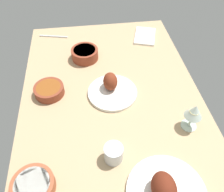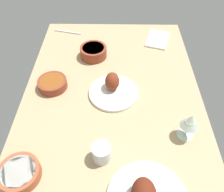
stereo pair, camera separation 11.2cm
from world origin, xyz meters
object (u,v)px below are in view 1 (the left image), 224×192
at_px(plate_far_side, 112,88).
at_px(folded_napkin, 145,36).
at_px(fork_loose, 54,36).
at_px(wine_glass, 194,112).
at_px(plate_center_main, 165,191).
at_px(water_tumbler, 114,153).
at_px(bowl_cream, 33,186).
at_px(bowl_potatoes, 85,54).
at_px(bowl_soup, 49,90).

bearing_deg(plate_far_side, folded_napkin, 148.87).
relative_size(folded_napkin, fork_loose, 1.04).
height_order(wine_glass, fork_loose, wine_glass).
xyz_separation_m(plate_center_main, water_tumbler, (-0.17, -0.16, 0.01)).
distance_m(water_tumbler, fork_loose, 0.95).
xyz_separation_m(wine_glass, water_tumbler, (0.11, -0.36, -0.06)).
distance_m(water_tumbler, folded_napkin, 0.89).
xyz_separation_m(plate_center_main, plate_far_side, (-0.53, -0.12, -0.00)).
bearing_deg(bowl_cream, water_tumbler, 105.00).
height_order(bowl_potatoes, bowl_cream, bowl_potatoes).
bearing_deg(plate_far_side, plate_center_main, 12.79).
bearing_deg(plate_center_main, bowl_potatoes, -163.70).
distance_m(bowl_cream, bowl_soup, 0.48).
distance_m(plate_far_side, wine_glass, 0.41).
height_order(plate_far_side, bowl_cream, plate_far_side).
bearing_deg(plate_center_main, folded_napkin, 170.78).
height_order(plate_center_main, bowl_cream, plate_center_main).
bearing_deg(fork_loose, plate_center_main, -54.70).
bearing_deg(wine_glass, water_tumbler, -72.79).
bearing_deg(wine_glass, folded_napkin, -177.36).
bearing_deg(wine_glass, plate_far_side, -128.83).
distance_m(wine_glass, folded_napkin, 0.73).
bearing_deg(bowl_potatoes, fork_loose, -142.34).
bearing_deg(plate_far_side, wine_glass, 51.17).
height_order(wine_glass, water_tumbler, wine_glass).
bearing_deg(plate_center_main, water_tumbler, -135.53).
xyz_separation_m(bowl_soup, folded_napkin, (-0.43, 0.60, -0.02)).
distance_m(bowl_cream, folded_napkin, 1.11).
bearing_deg(folded_napkin, wine_glass, 2.64).
relative_size(plate_far_side, bowl_potatoes, 1.61).
distance_m(bowl_cream, fork_loose, 0.99).
relative_size(bowl_cream, bowl_soup, 1.06).
height_order(plate_far_side, bowl_soup, plate_far_side).
bearing_deg(bowl_potatoes, bowl_cream, -17.09).
bearing_deg(bowl_cream, plate_far_side, 142.05).
bearing_deg(bowl_potatoes, plate_center_main, 16.30).
bearing_deg(fork_loose, bowl_soup, -76.68).
height_order(plate_center_main, bowl_potatoes, plate_center_main).
bearing_deg(water_tumbler, bowl_potatoes, -173.21).
xyz_separation_m(water_tumbler, folded_napkin, (-0.83, 0.32, -0.03)).
bearing_deg(folded_napkin, water_tumbler, -21.31).
xyz_separation_m(plate_center_main, bowl_potatoes, (-0.82, -0.24, 0.00)).
height_order(plate_far_side, folded_napkin, plate_far_side).
bearing_deg(plate_center_main, fork_loose, -157.96).
bearing_deg(bowl_potatoes, bowl_soup, -36.63).
bearing_deg(folded_napkin, plate_center_main, -9.22).
distance_m(plate_far_side, fork_loose, 0.63).
distance_m(bowl_cream, water_tumbler, 0.32).
distance_m(plate_center_main, water_tumbler, 0.23).
relative_size(plate_far_side, fork_loose, 1.32).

